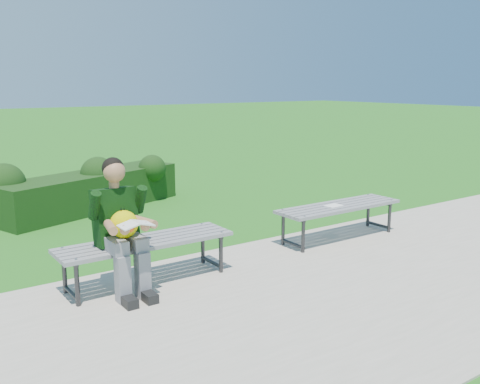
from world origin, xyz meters
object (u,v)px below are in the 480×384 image
at_px(hedge, 86,188).
at_px(bench_right, 339,209).
at_px(bench_left, 146,245).
at_px(seated_boy, 121,223).
at_px(paper_sheet, 334,206).

relative_size(hedge, bench_right, 1.84).
relative_size(hedge, bench_left, 1.84).
distance_m(bench_right, seated_boy, 3.06).
relative_size(seated_boy, paper_sheet, 5.70).
relative_size(bench_left, seated_boy, 1.37).
relative_size(bench_left, bench_right, 1.00).
height_order(bench_left, seated_boy, seated_boy).
height_order(hedge, seated_boy, seated_boy).
bearing_deg(paper_sheet, bench_right, 0.00).
distance_m(bench_right, paper_sheet, 0.12).
height_order(hedge, paper_sheet, hedge).
height_order(seated_boy, paper_sheet, seated_boy).
bearing_deg(seated_boy, bench_left, 18.15).
bearing_deg(seated_boy, hedge, 76.23).
distance_m(hedge, bench_right, 4.12).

